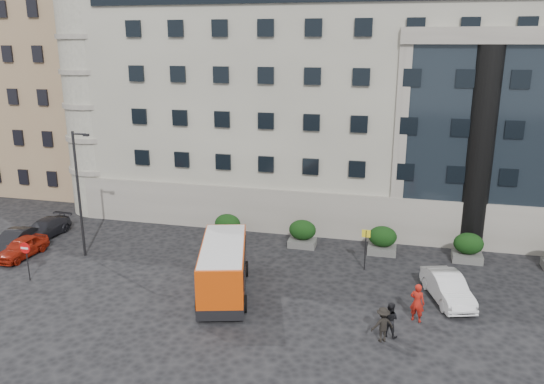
{
  "coord_description": "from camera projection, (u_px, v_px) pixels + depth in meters",
  "views": [
    {
      "loc": [
        7.04,
        -24.69,
        13.18
      ],
      "look_at": [
        0.26,
        3.15,
        5.0
      ],
      "focal_mm": 35.0,
      "sensor_mm": 36.0,
      "label": 1
    }
  ],
  "objects": [
    {
      "name": "parked_car_d",
      "position": [
        146.0,
        203.0,
        42.67
      ],
      "size": [
        2.58,
        4.69,
        1.24
      ],
      "primitive_type": "imported",
      "rotation": [
        0.0,
        0.0,
        -0.12
      ],
      "color": "black",
      "rests_on": "ground"
    },
    {
      "name": "apartment_far",
      "position": [
        128.0,
        59.0,
        66.92
      ],
      "size": [
        13.0,
        13.0,
        22.0
      ],
      "primitive_type": "cube",
      "color": "brown",
      "rests_on": "ground"
    },
    {
      "name": "hedge_d",
      "position": [
        468.0,
        247.0,
        32.68
      ],
      "size": [
        1.8,
        1.26,
        1.84
      ],
      "color": "#50504E",
      "rests_on": "ground"
    },
    {
      "name": "entrance_column",
      "position": [
        479.0,
        151.0,
        33.4
      ],
      "size": [
        1.8,
        1.8,
        13.0
      ],
      "primitive_type": "cylinder",
      "color": "black",
      "rests_on": "ground"
    },
    {
      "name": "hedge_b",
      "position": [
        302.0,
        233.0,
        35.05
      ],
      "size": [
        1.8,
        1.26,
        1.84
      ],
      "color": "#50504E",
      "rests_on": "ground"
    },
    {
      "name": "parked_car_c",
      "position": [
        45.0,
        229.0,
        36.83
      ],
      "size": [
        1.99,
        4.36,
        1.24
      ],
      "primitive_type": "imported",
      "rotation": [
        0.0,
        0.0,
        -0.06
      ],
      "color": "black",
      "rests_on": "ground"
    },
    {
      "name": "ground",
      "position": [
        253.0,
        297.0,
        28.29
      ],
      "size": [
        120.0,
        120.0,
        0.0
      ],
      "primitive_type": "plane",
      "color": "black",
      "rests_on": "ground"
    },
    {
      "name": "parked_car_b",
      "position": [
        14.0,
        240.0,
        34.6
      ],
      "size": [
        1.63,
        3.99,
        1.29
      ],
      "primitive_type": "imported",
      "rotation": [
        0.0,
        0.0,
        0.07
      ],
      "color": "black",
      "rests_on": "ground"
    },
    {
      "name": "apartment_near",
      "position": [
        64.0,
        76.0,
        49.7
      ],
      "size": [
        14.0,
        14.0,
        20.0
      ],
      "primitive_type": "cube",
      "color": "#957657",
      "rests_on": "ground"
    },
    {
      "name": "red_truck",
      "position": [
        143.0,
        181.0,
        46.53
      ],
      "size": [
        2.65,
        5.05,
        2.63
      ],
      "rotation": [
        0.0,
        0.0,
        -0.09
      ],
      "color": "maroon",
      "rests_on": "ground"
    },
    {
      "name": "pedestrian_b",
      "position": [
        390.0,
        319.0,
        24.37
      ],
      "size": [
        0.97,
        0.84,
        1.69
      ],
      "primitive_type": "imported",
      "rotation": [
        0.0,
        0.0,
        2.86
      ],
      "color": "black",
      "rests_on": "ground"
    },
    {
      "name": "hedge_c",
      "position": [
        382.0,
        240.0,
        33.87
      ],
      "size": [
        1.8,
        1.26,
        1.84
      ],
      "color": "#50504E",
      "rests_on": "ground"
    },
    {
      "name": "street_lamp",
      "position": [
        79.0,
        190.0,
        32.61
      ],
      "size": [
        1.16,
        0.18,
        8.0
      ],
      "color": "#262628",
      "rests_on": "ground"
    },
    {
      "name": "no_entry_sign",
      "position": [
        26.0,
        254.0,
        29.83
      ],
      "size": [
        0.64,
        0.16,
        2.32
      ],
      "color": "#262628",
      "rests_on": "ground"
    },
    {
      "name": "pedestrian_c",
      "position": [
        383.0,
        325.0,
        23.95
      ],
      "size": [
        1.24,
        1.03,
        1.67
      ],
      "primitive_type": "imported",
      "rotation": [
        0.0,
        0.0,
        3.6
      ],
      "color": "black",
      "rests_on": "ground"
    },
    {
      "name": "minibus",
      "position": [
        223.0,
        267.0,
        28.37
      ],
      "size": [
        4.01,
        7.07,
        2.8
      ],
      "rotation": [
        0.0,
        0.0,
        0.27
      ],
      "color": "#C63E09",
      "rests_on": "ground"
    },
    {
      "name": "pedestrian_a",
      "position": [
        417.0,
        303.0,
        25.65
      ],
      "size": [
        0.83,
        0.68,
        1.96
      ],
      "primitive_type": "imported",
      "rotation": [
        0.0,
        0.0,
        2.8
      ],
      "color": "#A81A10",
      "rests_on": "ground"
    },
    {
      "name": "civic_building",
      "position": [
        390.0,
        92.0,
        45.01
      ],
      "size": [
        44.0,
        24.0,
        18.0
      ],
      "primitive_type": "cube",
      "color": "gray",
      "rests_on": "ground"
    },
    {
      "name": "parked_car_a",
      "position": [
        22.0,
        247.0,
        33.44
      ],
      "size": [
        1.73,
        3.81,
        1.27
      ],
      "primitive_type": "imported",
      "rotation": [
        0.0,
        0.0,
        -0.06
      ],
      "color": "maroon",
      "rests_on": "ground"
    },
    {
      "name": "hedge_a",
      "position": [
        228.0,
        227.0,
        36.23
      ],
      "size": [
        1.8,
        1.26,
        1.84
      ],
      "color": "#50504E",
      "rests_on": "ground"
    },
    {
      "name": "white_taxi",
      "position": [
        447.0,
        288.0,
        27.78
      ],
      "size": [
        2.77,
        4.62,
        1.44
      ],
      "primitive_type": "imported",
      "rotation": [
        0.0,
        0.0,
        0.31
      ],
      "color": "silver",
      "rests_on": "ground"
    },
    {
      "name": "bus_stop_sign",
      "position": [
        366.0,
        243.0,
        31.24
      ],
      "size": [
        0.5,
        0.08,
        2.52
      ],
      "color": "#262628",
      "rests_on": "ground"
    }
  ]
}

